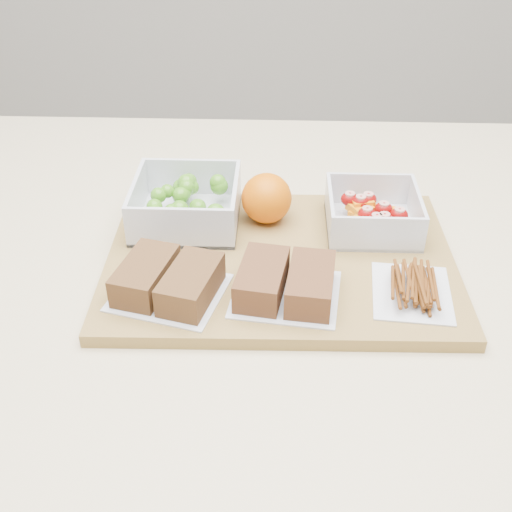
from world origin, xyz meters
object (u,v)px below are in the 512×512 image
(grape_container, at_px, (188,204))
(fruit_container, at_px, (372,215))
(sandwich_bag_left, at_px, (168,281))
(sandwich_bag_center, at_px, (286,282))
(pretzel_bag, at_px, (413,285))
(orange, at_px, (267,198))
(cutting_board, at_px, (280,261))

(grape_container, relative_size, fruit_container, 1.16)
(grape_container, distance_m, sandwich_bag_left, 0.16)
(grape_container, height_order, fruit_container, grape_container)
(grape_container, relative_size, sandwich_bag_left, 0.95)
(grape_container, bearing_deg, sandwich_bag_center, -50.51)
(sandwich_bag_left, distance_m, pretzel_bag, 0.27)
(grape_container, relative_size, pretzel_bag, 1.19)
(grape_container, distance_m, sandwich_bag_center, 0.20)
(grape_container, bearing_deg, fruit_container, -2.29)
(fruit_container, bearing_deg, sandwich_bag_left, -148.71)
(pretzel_bag, bearing_deg, sandwich_bag_left, -177.91)
(sandwich_bag_center, xyz_separation_m, pretzel_bag, (0.14, 0.01, -0.01))
(fruit_container, relative_size, sandwich_bag_left, 0.82)
(fruit_container, height_order, sandwich_bag_left, fruit_container)
(orange, xyz_separation_m, sandwich_bag_left, (-0.11, -0.16, -0.01))
(cutting_board, bearing_deg, pretzel_bag, -25.93)
(orange, bearing_deg, pretzel_bag, -41.99)
(fruit_container, height_order, sandwich_bag_center, fruit_container)
(cutting_board, bearing_deg, sandwich_bag_left, -148.73)
(cutting_board, relative_size, fruit_container, 3.64)
(sandwich_bag_left, bearing_deg, sandwich_bag_center, 0.76)
(cutting_board, distance_m, grape_container, 0.15)
(grape_container, xyz_separation_m, sandwich_bag_left, (-0.00, -0.16, -0.01))
(cutting_board, relative_size, sandwich_bag_center, 3.24)
(fruit_container, distance_m, pretzel_bag, 0.14)
(orange, bearing_deg, sandwich_bag_center, -80.83)
(sandwich_bag_left, height_order, pretzel_bag, sandwich_bag_left)
(grape_container, xyz_separation_m, sandwich_bag_center, (0.13, -0.15, -0.01))
(orange, relative_size, sandwich_bag_left, 0.47)
(fruit_container, relative_size, sandwich_bag_center, 0.89)
(sandwich_bag_left, height_order, sandwich_bag_center, same)
(cutting_board, xyz_separation_m, pretzel_bag, (0.15, -0.07, 0.02))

